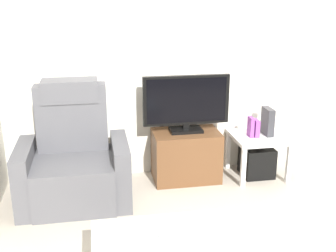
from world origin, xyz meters
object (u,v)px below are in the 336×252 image
at_px(book_leftmost, 251,127).
at_px(book_middle, 256,128).
at_px(recliner_armchair, 74,161).
at_px(cell_phone, 170,238).
at_px(subwoofer_box, 257,161).
at_px(game_console, 268,121).
at_px(side_table, 258,141).
at_px(television, 186,102).
at_px(coffee_table, 164,242).
at_px(tv_stand, 186,156).

height_order(book_leftmost, book_middle, book_leftmost).
distance_m(recliner_armchair, cell_phone, 1.54).
height_order(subwoofer_box, cell_phone, cell_phone).
bearing_deg(game_console, cell_phone, -129.25).
bearing_deg(cell_phone, side_table, 19.01).
relative_size(television, recliner_armchair, 0.79).
height_order(recliner_armchair, game_console, recliner_armchair).
xyz_separation_m(side_table, coffee_table, (-1.25, -1.58, -0.02)).
distance_m(television, side_table, 0.87).
relative_size(side_table, game_console, 1.94).
relative_size(side_table, subwoofer_box, 1.75).
distance_m(tv_stand, subwoofer_box, 0.76).
xyz_separation_m(subwoofer_box, cell_phone, (-1.22, -1.59, 0.23)).
xyz_separation_m(tv_stand, television, (0.00, 0.02, 0.55)).
bearing_deg(game_console, book_leftmost, -171.03).
relative_size(television, subwoofer_box, 2.77).
distance_m(television, subwoofer_box, 1.00).
bearing_deg(book_middle, game_console, 12.41).
bearing_deg(subwoofer_box, television, 175.46).
height_order(coffee_table, cell_phone, cell_phone).
bearing_deg(book_leftmost, tv_stand, 174.70).
distance_m(side_table, subwoofer_box, 0.22).
relative_size(side_table, coffee_table, 0.60).
bearing_deg(coffee_table, game_console, 49.86).
relative_size(television, coffee_table, 0.95).
distance_m(recliner_armchair, book_leftmost, 1.77).
height_order(book_middle, cell_phone, book_middle).
xyz_separation_m(side_table, game_console, (0.09, 0.01, 0.21)).
bearing_deg(book_leftmost, subwoofer_box, 11.31).
bearing_deg(television, coffee_table, -107.00).
bearing_deg(book_leftmost, cell_phone, -125.44).
bearing_deg(side_table, book_middle, -156.65).
distance_m(tv_stand, television, 0.55).
relative_size(side_table, cell_phone, 3.60).
bearing_deg(recliner_armchair, book_leftmost, -4.74).
relative_size(recliner_armchair, book_middle, 6.19).
height_order(television, side_table, television).
bearing_deg(subwoofer_box, coffee_table, -128.37).
xyz_separation_m(book_middle, cell_phone, (-1.17, -1.57, -0.14)).
xyz_separation_m(television, cell_phone, (-0.47, -1.65, -0.42)).
distance_m(recliner_armchair, book_middle, 1.82).
relative_size(tv_stand, coffee_table, 0.74).
xyz_separation_m(television, book_leftmost, (0.65, -0.08, -0.26)).
relative_size(book_middle, cell_phone, 1.16).
height_order(recliner_armchair, coffee_table, recliner_armchair).
bearing_deg(recliner_armchair, side_table, -4.43).
bearing_deg(subwoofer_box, tv_stand, 176.92).
xyz_separation_m(recliner_armchair, side_table, (1.85, 0.19, -0.00)).
bearing_deg(book_middle, coffee_table, -127.67).
distance_m(book_leftmost, book_middle, 0.06).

